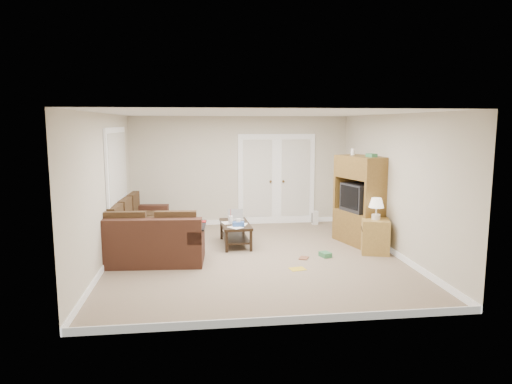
{
  "coord_description": "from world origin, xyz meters",
  "views": [
    {
      "loc": [
        -0.95,
        -7.71,
        2.33
      ],
      "look_at": [
        0.08,
        0.42,
        1.1
      ],
      "focal_mm": 32.0,
      "sensor_mm": 36.0,
      "label": 1
    }
  ],
  "objects": [
    {
      "name": "floor_greenbox",
      "position": [
        1.24,
        -0.13,
        0.04
      ],
      "size": [
        0.21,
        0.25,
        0.08
      ],
      "primitive_type": "cube",
      "rotation": [
        0.0,
        0.0,
        0.31
      ],
      "color": "#387C4C",
      "rests_on": "floor"
    },
    {
      "name": "ceiling",
      "position": [
        0.0,
        0.0,
        2.5
      ],
      "size": [
        5.0,
        5.5,
        0.02
      ],
      "primitive_type": "cube",
      "color": "white",
      "rests_on": "wall_back"
    },
    {
      "name": "sectional_sofa",
      "position": [
        -1.97,
        0.55,
        0.32
      ],
      "size": [
        1.83,
        2.76,
        0.82
      ],
      "rotation": [
        0.0,
        0.0,
        -0.07
      ],
      "color": "#412419",
      "rests_on": "floor"
    },
    {
      "name": "wall_right",
      "position": [
        2.5,
        0.0,
        1.25
      ],
      "size": [
        0.02,
        5.5,
        2.5
      ],
      "primitive_type": "cube",
      "color": "beige",
      "rests_on": "floor"
    },
    {
      "name": "coffee_table",
      "position": [
        -0.27,
        0.88,
        0.24
      ],
      "size": [
        0.58,
        1.08,
        0.72
      ],
      "rotation": [
        0.0,
        0.0,
        0.04
      ],
      "color": "black",
      "rests_on": "floor"
    },
    {
      "name": "floor_magazine",
      "position": [
        0.61,
        -0.74,
        0.0
      ],
      "size": [
        0.28,
        0.24,
        0.01
      ],
      "primitive_type": "cube",
      "rotation": [
        0.0,
        0.0,
        0.19
      ],
      "color": "gold",
      "rests_on": "floor"
    },
    {
      "name": "window_left",
      "position": [
        -2.46,
        1.0,
        1.55
      ],
      "size": [
        0.05,
        1.92,
        1.42
      ],
      "color": "white",
      "rests_on": "wall_left"
    },
    {
      "name": "floor",
      "position": [
        0.0,
        0.0,
        0.0
      ],
      "size": [
        5.5,
        5.5,
        0.0
      ],
      "primitive_type": "plane",
      "color": "gray",
      "rests_on": "ground"
    },
    {
      "name": "baseboards",
      "position": [
        0.0,
        0.0,
        0.05
      ],
      "size": [
        5.0,
        5.5,
        0.1
      ],
      "primitive_type": null,
      "color": "white",
      "rests_on": "floor"
    },
    {
      "name": "floor_book",
      "position": [
        0.77,
        -0.15,
        0.01
      ],
      "size": [
        0.22,
        0.25,
        0.02
      ],
      "primitive_type": "imported",
      "rotation": [
        0.0,
        0.0,
        -0.45
      ],
      "color": "brown",
      "rests_on": "floor"
    },
    {
      "name": "wall_left",
      "position": [
        -2.5,
        0.0,
        1.25
      ],
      "size": [
        0.02,
        5.5,
        2.5
      ],
      "primitive_type": "cube",
      "color": "beige",
      "rests_on": "floor"
    },
    {
      "name": "wall_front",
      "position": [
        0.0,
        -2.75,
        1.25
      ],
      "size": [
        5.0,
        0.02,
        2.5
      ],
      "primitive_type": "cube",
      "color": "beige",
      "rests_on": "floor"
    },
    {
      "name": "tv_armoire",
      "position": [
        2.17,
        0.7,
        0.87
      ],
      "size": [
        0.87,
        1.2,
        1.84
      ],
      "rotation": [
        0.0,
        0.0,
        0.29
      ],
      "color": "brown",
      "rests_on": "floor"
    },
    {
      "name": "space_heater",
      "position": [
        1.72,
        2.45,
        0.16
      ],
      "size": [
        0.14,
        0.12,
        0.31
      ],
      "primitive_type": "cube",
      "rotation": [
        0.0,
        0.0,
        0.17
      ],
      "color": "white",
      "rests_on": "floor"
    },
    {
      "name": "french_doors",
      "position": [
        0.85,
        2.71,
        1.04
      ],
      "size": [
        1.8,
        0.05,
        2.13
      ],
      "color": "white",
      "rests_on": "floor"
    },
    {
      "name": "wall_back",
      "position": [
        0.0,
        2.75,
        1.25
      ],
      "size": [
        5.0,
        0.02,
        2.5
      ],
      "primitive_type": "cube",
      "color": "beige",
      "rests_on": "floor"
    },
    {
      "name": "side_cabinet",
      "position": [
        2.2,
        -0.0,
        0.37
      ],
      "size": [
        0.6,
        0.6,
        1.01
      ],
      "rotation": [
        0.0,
        0.0,
        -0.29
      ],
      "color": "#AA853E",
      "rests_on": "floor"
    }
  ]
}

